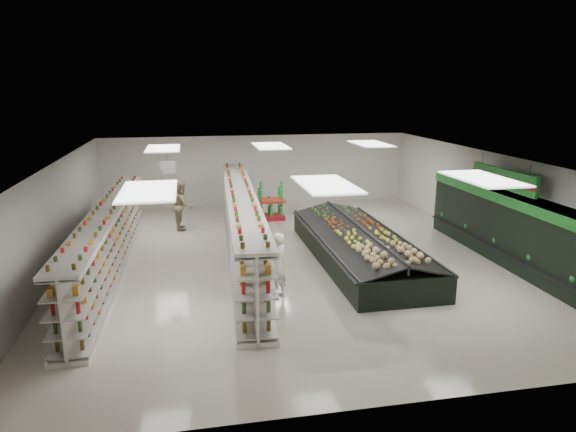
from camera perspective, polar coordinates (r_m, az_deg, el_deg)
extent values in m
plane|color=beige|center=(16.54, 0.40, -4.73)|extent=(16.00, 16.00, 0.00)
cube|color=white|center=(15.79, 0.42, 6.32)|extent=(14.00, 16.00, 0.02)
cube|color=white|center=(23.83, -3.43, 5.11)|extent=(14.00, 0.02, 3.20)
cube|color=white|center=(8.81, 11.02, -11.43)|extent=(14.00, 0.02, 3.20)
cube|color=white|center=(16.26, -24.55, -0.51)|extent=(0.02, 16.00, 3.20)
cube|color=white|center=(18.75, 21.89, 1.58)|extent=(0.02, 16.00, 3.20)
cube|color=black|center=(17.40, 23.12, -1.15)|extent=(0.80, 8.00, 2.20)
cube|color=#207B2A|center=(17.18, 23.37, 1.90)|extent=(0.85, 8.00, 0.30)
cube|color=black|center=(17.41, 22.26, -2.95)|extent=(0.55, 7.80, 0.15)
cube|color=beige|center=(17.26, 22.79, -0.38)|extent=(0.45, 7.70, 0.03)
cube|color=beige|center=(17.19, 22.88, 0.59)|extent=(0.45, 7.70, 0.03)
cube|color=white|center=(13.60, -13.75, 2.69)|extent=(0.50, 0.06, 0.40)
cube|color=#A6131F|center=(13.60, -13.75, 2.69)|extent=(0.52, 0.02, 0.12)
cylinder|color=black|center=(13.54, -13.83, 3.93)|extent=(0.01, 0.01, 0.50)
cube|color=white|center=(17.54, -13.23, 5.25)|extent=(0.50, 0.06, 0.40)
cube|color=#A6131F|center=(17.54, -13.23, 5.25)|extent=(0.52, 0.02, 0.12)
cylinder|color=black|center=(17.49, -13.29, 6.22)|extent=(0.01, 0.01, 0.50)
cube|color=#207B2A|center=(16.92, 22.78, 3.86)|extent=(0.10, 3.20, 0.60)
cube|color=#A6131F|center=(16.89, 22.61, 3.85)|extent=(0.03, 3.20, 0.18)
cylinder|color=black|center=(15.89, 25.29, 4.46)|extent=(0.01, 0.01, 0.50)
cylinder|color=black|center=(17.86, 20.80, 5.84)|extent=(0.01, 0.01, 0.50)
cube|color=white|center=(16.28, -19.05, -5.66)|extent=(1.07, 10.99, 0.11)
cube|color=white|center=(16.02, -19.30, -2.76)|extent=(0.30, 10.97, 1.83)
cube|color=white|center=(15.78, -19.58, 0.54)|extent=(1.07, 10.99, 0.07)
cube|color=beige|center=(16.28, -19.81, -5.31)|extent=(0.65, 10.89, 0.03)
cube|color=beige|center=(16.15, -19.93, -3.97)|extent=(0.65, 10.89, 0.03)
cube|color=beige|center=(16.04, -20.05, -2.62)|extent=(0.65, 10.89, 0.03)
cube|color=beige|center=(15.93, -20.17, -1.24)|extent=(0.65, 10.89, 0.03)
cube|color=beige|center=(15.84, -20.30, 0.16)|extent=(0.65, 10.89, 0.03)
cube|color=beige|center=(16.21, -18.34, -5.27)|extent=(0.65, 10.89, 0.03)
cube|color=beige|center=(16.08, -18.45, -3.93)|extent=(0.65, 10.89, 0.03)
cube|color=beige|center=(15.97, -18.57, -2.56)|extent=(0.65, 10.89, 0.03)
cube|color=beige|center=(15.86, -18.68, -1.18)|extent=(0.65, 10.89, 0.03)
cube|color=beige|center=(15.76, -18.80, 0.22)|extent=(0.65, 10.89, 0.03)
cube|color=white|center=(16.76, -5.12, -4.31)|extent=(1.53, 12.23, 0.12)
cube|color=white|center=(16.48, -5.20, -1.16)|extent=(0.67, 12.18, 2.03)
cube|color=white|center=(16.23, -5.28, 2.44)|extent=(1.53, 12.23, 0.08)
cube|color=beige|center=(16.71, -5.94, -3.94)|extent=(1.05, 12.10, 0.03)
cube|color=beige|center=(16.58, -5.97, -2.48)|extent=(1.05, 12.10, 0.03)
cube|color=beige|center=(16.46, -6.01, -1.00)|extent=(1.05, 12.10, 0.03)
cube|color=beige|center=(16.35, -6.05, 0.50)|extent=(1.05, 12.10, 0.03)
cube|color=beige|center=(16.25, -6.09, 2.03)|extent=(1.05, 12.10, 0.03)
cube|color=beige|center=(16.73, -4.33, -3.88)|extent=(1.05, 12.10, 0.03)
cube|color=beige|center=(16.60, -4.36, -2.42)|extent=(1.05, 12.10, 0.03)
cube|color=beige|center=(16.48, -4.39, -0.94)|extent=(1.05, 12.10, 0.03)
cube|color=beige|center=(16.37, -4.42, 0.56)|extent=(1.05, 12.10, 0.03)
cube|color=beige|center=(16.27, -4.45, 2.08)|extent=(1.05, 12.10, 0.03)
cube|color=black|center=(16.43, 7.87, -3.62)|extent=(2.60, 7.56, 0.76)
cube|color=#262626|center=(15.95, 3.66, -2.55)|extent=(0.08, 7.55, 0.06)
cube|color=#262626|center=(16.75, 11.97, -2.02)|extent=(0.08, 7.55, 0.06)
cube|color=black|center=(16.08, 5.66, -2.06)|extent=(1.41, 7.45, 0.39)
cube|color=black|center=(16.51, 10.14, -1.78)|extent=(1.41, 7.45, 0.39)
cube|color=#262626|center=(16.25, 7.94, -1.55)|extent=(0.07, 7.44, 0.27)
cube|color=#A6131F|center=(21.30, -1.98, -0.12)|extent=(1.13, 0.76, 0.19)
cube|color=red|center=(21.14, -1.99, 1.74)|extent=(1.18, 0.80, 0.09)
imported|color=silver|center=(13.28, -1.25, -5.54)|extent=(0.77, 0.73, 1.76)
imported|color=tan|center=(20.09, -11.70, 1.18)|extent=(0.59, 0.93, 1.87)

